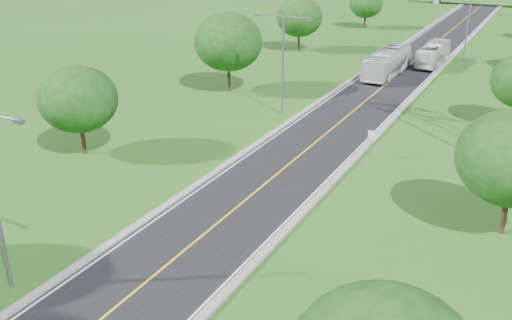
% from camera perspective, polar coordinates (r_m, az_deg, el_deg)
% --- Properties ---
extents(ground, '(260.00, 260.00, 0.00)m').
position_cam_1_polar(ground, '(68.61, 12.62, 7.17)').
color(ground, '#245417').
rests_on(ground, ground).
extents(road, '(8.00, 150.00, 0.06)m').
position_cam_1_polar(road, '(74.24, 13.91, 8.23)').
color(road, black).
rests_on(road, ground).
extents(curb_left, '(0.50, 150.00, 0.22)m').
position_cam_1_polar(curb_left, '(75.30, 10.77, 8.75)').
color(curb_left, gray).
rests_on(curb_left, ground).
extents(curb_right, '(0.50, 150.00, 0.22)m').
position_cam_1_polar(curb_right, '(73.37, 17.14, 7.78)').
color(curb_right, gray).
rests_on(curb_right, ground).
extents(speed_limit_sign, '(0.55, 0.09, 2.40)m').
position_cam_1_polar(speed_limit_sign, '(46.53, 11.44, 2.02)').
color(speed_limit_sign, slate).
rests_on(speed_limit_sign, ground).
extents(streetlight_mid_left, '(5.90, 0.25, 10.00)m').
position_cam_1_polar(streetlight_mid_left, '(55.44, 2.71, 10.43)').
color(streetlight_mid_left, slate).
rests_on(streetlight_mid_left, ground).
extents(streetlight_far_right, '(5.90, 0.25, 10.00)m').
position_cam_1_polar(streetlight_far_right, '(83.66, 20.53, 13.19)').
color(streetlight_far_right, slate).
rests_on(streetlight_far_right, ground).
extents(tree_lb, '(6.30, 6.30, 7.33)m').
position_cam_1_polar(tree_lb, '(47.79, -17.37, 5.83)').
color(tree_lb, black).
rests_on(tree_lb, ground).
extents(tree_lc, '(7.56, 7.56, 8.79)m').
position_cam_1_polar(tree_lc, '(63.98, -2.80, 11.72)').
color(tree_lc, black).
rests_on(tree_lc, ground).
extents(tree_ld, '(6.72, 6.72, 7.82)m').
position_cam_1_polar(tree_ld, '(86.10, 4.36, 14.06)').
color(tree_ld, black).
rests_on(tree_ld, ground).
extents(tree_le, '(5.88, 5.88, 6.84)m').
position_cam_1_polar(tree_le, '(107.67, 10.94, 15.10)').
color(tree_le, black).
rests_on(tree_le, ground).
extents(bus_outbound, '(2.57, 10.41, 2.89)m').
position_cam_1_polar(bus_outbound, '(80.94, 17.31, 10.10)').
color(bus_outbound, silver).
rests_on(bus_outbound, road).
extents(bus_inbound, '(3.09, 11.76, 3.25)m').
position_cam_1_polar(bus_inbound, '(73.27, 13.00, 9.46)').
color(bus_inbound, silver).
rests_on(bus_inbound, road).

